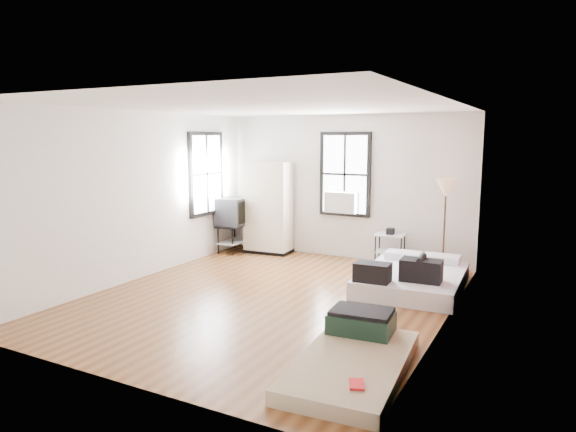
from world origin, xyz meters
The scene contains 8 objects.
ground centered at (0.00, 0.00, 0.00)m, with size 6.00×6.00×0.00m, color #5A3117.
room_shell centered at (0.23, 0.36, 1.74)m, with size 5.02×6.02×2.80m.
mattress_main centered at (1.75, 1.44, 0.18)m, with size 1.60×2.11×0.65m.
mattress_bare centered at (1.91, -1.57, 0.13)m, with size 1.17×2.01×0.42m.
wardrobe centered at (-1.55, 2.65, 0.93)m, with size 0.99×0.62×1.87m.
side_table centered at (1.01, 2.72, 0.48)m, with size 0.58×0.48×0.70m.
floor_lamp centered at (1.98, 2.65, 1.41)m, with size 0.35×0.35×1.65m.
tv_stand centered at (-2.21, 2.36, 0.81)m, with size 0.60×0.83×1.13m.
Camera 1 is at (3.66, -6.39, 2.36)m, focal length 32.00 mm.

